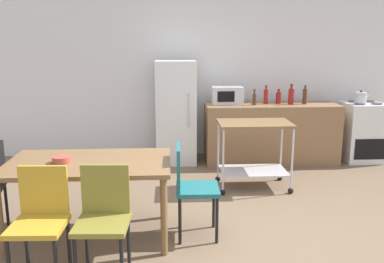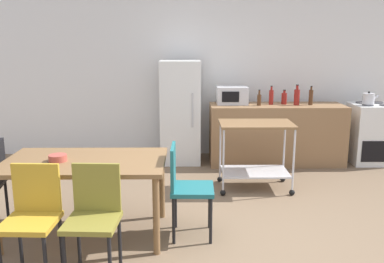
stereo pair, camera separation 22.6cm
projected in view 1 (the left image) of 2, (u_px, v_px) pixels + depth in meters
ground_plane at (241, 242)px, 3.87m from camera, size 12.00×12.00×0.00m
back_wall at (209, 65)px, 6.68m from camera, size 8.40×0.12×2.90m
kitchen_counter at (271, 133)px, 6.36m from camera, size 2.00×0.64×0.90m
dining_table at (89, 169)px, 3.85m from camera, size 1.50×0.90×0.75m
chair_teal at (191, 184)px, 3.90m from camera, size 0.41×0.41×0.89m
chair_mustard at (41, 217)px, 3.18m from camera, size 0.42×0.42×0.89m
chair_olive at (104, 215)px, 3.21m from camera, size 0.42×0.42×0.89m
stove_oven at (362, 132)px, 6.46m from camera, size 0.60×0.61×0.92m
refrigerator at (176, 112)px, 6.30m from camera, size 0.60×0.63×1.55m
kitchen_cart at (254, 144)px, 5.20m from camera, size 0.91×0.57×0.85m
microwave at (227, 95)px, 6.29m from camera, size 0.46×0.35×0.26m
bottle_hot_sauce at (254, 99)px, 6.16m from camera, size 0.06×0.06×0.23m
bottle_sesame_oil at (266, 96)px, 6.26m from camera, size 0.07×0.07×0.28m
bottle_vinegar at (278, 98)px, 6.30m from camera, size 0.08×0.08×0.22m
bottle_sparkling_water at (291, 96)px, 6.22m from camera, size 0.08×0.08×0.30m
bottle_soy_sauce at (305, 96)px, 6.25m from camera, size 0.06×0.06×0.28m
fruit_bowl at (61, 160)px, 3.77m from camera, size 0.17×0.17×0.06m
kettle at (361, 98)px, 6.24m from camera, size 0.24×0.17×0.19m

